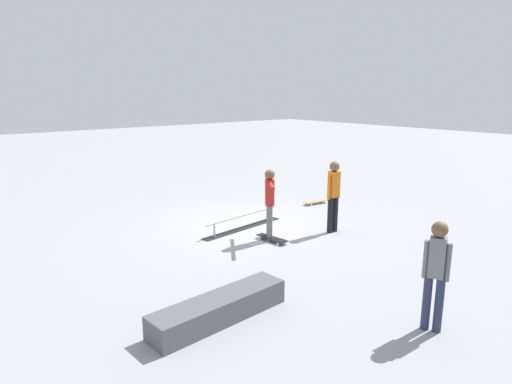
% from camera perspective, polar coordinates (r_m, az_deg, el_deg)
% --- Properties ---
extents(ground_plane, '(60.00, 60.00, 0.00)m').
position_cam_1_polar(ground_plane, '(11.12, -0.77, -4.26)').
color(ground_plane, '#9E9EA3').
extents(grind_rail, '(2.47, 0.54, 0.36)m').
position_cam_1_polar(grind_rail, '(10.80, -1.69, -3.92)').
color(grind_rail, black).
rests_on(grind_rail, ground_plane).
extents(skate_ledge, '(2.24, 0.64, 0.36)m').
position_cam_1_polar(skate_ledge, '(6.71, -4.69, -14.67)').
color(skate_ledge, '#595960').
rests_on(skate_ledge, ground_plane).
extents(skater_main, '(0.80, 1.11, 1.61)m').
position_cam_1_polar(skater_main, '(9.77, 1.75, -0.98)').
color(skater_main, slate).
rests_on(skater_main, ground_plane).
extents(skateboard_main, '(0.33, 0.82, 0.09)m').
position_cam_1_polar(skateboard_main, '(9.93, 2.07, -5.95)').
color(skateboard_main, black).
rests_on(skateboard_main, ground_plane).
extents(bystander_orange_shirt, '(0.38, 0.23, 1.69)m').
position_cam_1_polar(bystander_orange_shirt, '(10.49, 9.92, -0.09)').
color(bystander_orange_shirt, black).
rests_on(bystander_orange_shirt, ground_plane).
extents(bystander_grey_shirt, '(0.25, 0.35, 1.59)m').
position_cam_1_polar(bystander_grey_shirt, '(6.60, 22.10, -9.29)').
color(bystander_grey_shirt, '#2D3351').
rests_on(bystander_grey_shirt, ground_plane).
extents(loose_skateboard_natural, '(0.82, 0.33, 0.09)m').
position_cam_1_polar(loose_skateboard_natural, '(13.25, 7.72, -1.21)').
color(loose_skateboard_natural, tan).
rests_on(loose_skateboard_natural, ground_plane).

